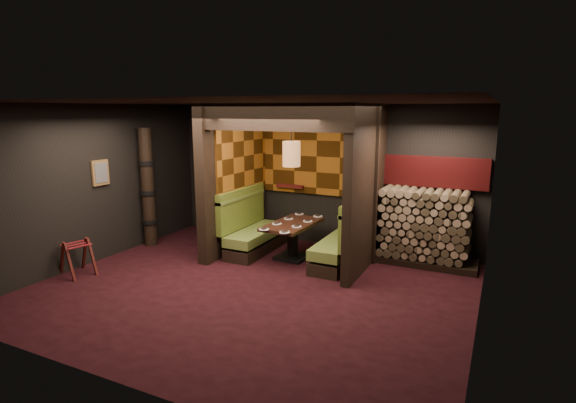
{
  "coord_description": "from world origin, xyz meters",
  "views": [
    {
      "loc": [
        3.38,
        -5.71,
        2.75
      ],
      "look_at": [
        0.0,
        1.3,
        1.15
      ],
      "focal_mm": 28.0,
      "sensor_mm": 36.0,
      "label": 1
    }
  ],
  "objects_px": {
    "firewood_stack": "(429,228)",
    "luggage_rack": "(77,256)",
    "dining_table": "(292,235)",
    "booth_bench_left": "(252,231)",
    "totem_column": "(148,188)",
    "pendant_lamp": "(291,154)",
    "booth_bench_right": "(343,244)"
  },
  "relations": [
    {
      "from": "pendant_lamp",
      "to": "luggage_rack",
      "type": "xyz_separation_m",
      "value": [
        -2.93,
        -2.28,
        -1.65
      ]
    },
    {
      "from": "booth_bench_left",
      "to": "totem_column",
      "type": "distance_m",
      "value": 2.3
    },
    {
      "from": "booth_bench_right",
      "to": "totem_column",
      "type": "height_order",
      "value": "totem_column"
    },
    {
      "from": "booth_bench_left",
      "to": "firewood_stack",
      "type": "xyz_separation_m",
      "value": [
        3.25,
        0.7,
        0.28
      ]
    },
    {
      "from": "booth_bench_left",
      "to": "booth_bench_right",
      "type": "bearing_deg",
      "value": 0.0
    },
    {
      "from": "luggage_rack",
      "to": "firewood_stack",
      "type": "distance_m",
      "value": 6.11
    },
    {
      "from": "totem_column",
      "to": "firewood_stack",
      "type": "height_order",
      "value": "totem_column"
    },
    {
      "from": "firewood_stack",
      "to": "totem_column",
      "type": "bearing_deg",
      "value": -166.81
    },
    {
      "from": "booth_bench_left",
      "to": "booth_bench_right",
      "type": "xyz_separation_m",
      "value": [
        1.89,
        0.0,
        0.0
      ]
    },
    {
      "from": "booth_bench_right",
      "to": "totem_column",
      "type": "relative_size",
      "value": 0.67
    },
    {
      "from": "pendant_lamp",
      "to": "luggage_rack",
      "type": "bearing_deg",
      "value": -142.1
    },
    {
      "from": "dining_table",
      "to": "luggage_rack",
      "type": "xyz_separation_m",
      "value": [
        -2.93,
        -2.33,
        -0.14
      ]
    },
    {
      "from": "firewood_stack",
      "to": "dining_table",
      "type": "bearing_deg",
      "value": -161.78
    },
    {
      "from": "dining_table",
      "to": "booth_bench_right",
      "type": "bearing_deg",
      "value": 3.9
    },
    {
      "from": "booth_bench_left",
      "to": "dining_table",
      "type": "bearing_deg",
      "value": -4.14
    },
    {
      "from": "luggage_rack",
      "to": "pendant_lamp",
      "type": "bearing_deg",
      "value": 37.9
    },
    {
      "from": "totem_column",
      "to": "pendant_lamp",
      "type": "bearing_deg",
      "value": 8.21
    },
    {
      "from": "dining_table",
      "to": "totem_column",
      "type": "bearing_deg",
      "value": -170.86
    },
    {
      "from": "booth_bench_right",
      "to": "firewood_stack",
      "type": "relative_size",
      "value": 0.92
    },
    {
      "from": "booth_bench_left",
      "to": "pendant_lamp",
      "type": "distance_m",
      "value": 1.82
    },
    {
      "from": "pendant_lamp",
      "to": "firewood_stack",
      "type": "bearing_deg",
      "value": 19.32
    },
    {
      "from": "booth_bench_left",
      "to": "luggage_rack",
      "type": "distance_m",
      "value": 3.13
    },
    {
      "from": "luggage_rack",
      "to": "booth_bench_right",
      "type": "bearing_deg",
      "value": 31.54
    },
    {
      "from": "dining_table",
      "to": "luggage_rack",
      "type": "relative_size",
      "value": 1.97
    },
    {
      "from": "dining_table",
      "to": "luggage_rack",
      "type": "bearing_deg",
      "value": -141.49
    },
    {
      "from": "pendant_lamp",
      "to": "luggage_rack",
      "type": "height_order",
      "value": "pendant_lamp"
    },
    {
      "from": "totem_column",
      "to": "booth_bench_right",
      "type": "bearing_deg",
      "value": 7.86
    },
    {
      "from": "booth_bench_left",
      "to": "totem_column",
      "type": "xyz_separation_m",
      "value": [
        -2.09,
        -0.55,
        0.79
      ]
    },
    {
      "from": "firewood_stack",
      "to": "luggage_rack",
      "type": "bearing_deg",
      "value": -149.51
    },
    {
      "from": "dining_table",
      "to": "totem_column",
      "type": "xyz_separation_m",
      "value": [
        -3.01,
        -0.48,
        0.73
      ]
    },
    {
      "from": "booth_bench_right",
      "to": "dining_table",
      "type": "relative_size",
      "value": 1.19
    },
    {
      "from": "booth_bench_right",
      "to": "totem_column",
      "type": "xyz_separation_m",
      "value": [
        -3.98,
        -0.55,
        0.79
      ]
    }
  ]
}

